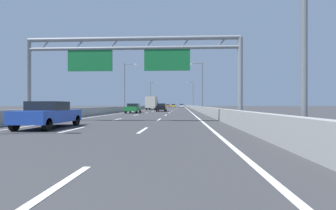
{
  "coord_description": "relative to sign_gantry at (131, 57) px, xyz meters",
  "views": [
    {
      "loc": [
        3.74,
        -0.14,
        1.28
      ],
      "look_at": [
        -1.19,
        89.8,
        1.11
      ],
      "focal_mm": 27.37,
      "sensor_mm": 36.0,
      "label": 1
    }
  ],
  "objects": [
    {
      "name": "ground_plane",
      "position": [
        0.06,
        81.19,
        -4.82
      ],
      "size": [
        260.0,
        260.0,
        0.0
      ],
      "primitive_type": "plane",
      "color": "#38383A"
    },
    {
      "name": "lane_dash_left_1",
      "position": [
        -1.74,
        -6.31,
        -4.81
      ],
      "size": [
        0.16,
        3.0,
        0.01
      ],
      "primitive_type": "cube",
      "color": "white",
      "rests_on": "ground_plane"
    },
    {
      "name": "lane_dash_left_2",
      "position": [
        -1.74,
        2.69,
        -4.81
      ],
      "size": [
        0.16,
        3.0,
        0.01
      ],
      "primitive_type": "cube",
      "color": "white",
      "rests_on": "ground_plane"
    },
    {
      "name": "lane_dash_left_3",
      "position": [
        -1.74,
        11.69,
        -4.81
      ],
      "size": [
        0.16,
        3.0,
        0.01
      ],
      "primitive_type": "cube",
      "color": "white",
      "rests_on": "ground_plane"
    },
    {
      "name": "lane_dash_left_4",
      "position": [
        -1.74,
        20.69,
        -4.81
      ],
      "size": [
        0.16,
        3.0,
        0.01
      ],
      "primitive_type": "cube",
      "color": "white",
      "rests_on": "ground_plane"
    },
    {
      "name": "lane_dash_left_5",
      "position": [
        -1.74,
        29.69,
        -4.81
      ],
      "size": [
        0.16,
        3.0,
        0.01
      ],
      "primitive_type": "cube",
      "color": "white",
      "rests_on": "ground_plane"
    },
    {
      "name": "lane_dash_left_6",
      "position": [
        -1.74,
        38.69,
        -4.81
      ],
      "size": [
        0.16,
        3.0,
        0.01
      ],
      "primitive_type": "cube",
      "color": "white",
      "rests_on": "ground_plane"
    },
    {
      "name": "lane_dash_left_7",
      "position": [
        -1.74,
        47.69,
        -4.81
      ],
      "size": [
        0.16,
        3.0,
        0.01
      ],
      "primitive_type": "cube",
      "color": "white",
      "rests_on": "ground_plane"
    },
    {
      "name": "lane_dash_left_8",
      "position": [
        -1.74,
        56.69,
        -4.81
      ],
      "size": [
        0.16,
        3.0,
        0.01
      ],
      "primitive_type": "cube",
      "color": "white",
      "rests_on": "ground_plane"
    },
    {
      "name": "lane_dash_left_9",
      "position": [
        -1.74,
        65.69,
        -4.81
      ],
      "size": [
        0.16,
        3.0,
        0.01
      ],
      "primitive_type": "cube",
      "color": "white",
      "rests_on": "ground_plane"
    },
    {
      "name": "lane_dash_left_10",
      "position": [
        -1.74,
        74.69,
        -4.81
      ],
      "size": [
        0.16,
        3.0,
        0.01
      ],
      "primitive_type": "cube",
      "color": "white",
      "rests_on": "ground_plane"
    },
    {
      "name": "lane_dash_left_11",
      "position": [
        -1.74,
        83.69,
        -4.81
      ],
      "size": [
        0.16,
        3.0,
        0.01
      ],
      "primitive_type": "cube",
      "color": "white",
      "rests_on": "ground_plane"
    },
    {
      "name": "lane_dash_left_12",
      "position": [
        -1.74,
        92.69,
        -4.81
      ],
      "size": [
        0.16,
        3.0,
        0.01
      ],
      "primitive_type": "cube",
      "color": "white",
      "rests_on": "ground_plane"
    },
    {
      "name": "lane_dash_left_13",
      "position": [
        -1.74,
        101.69,
        -4.81
      ],
      "size": [
        0.16,
        3.0,
        0.01
      ],
      "primitive_type": "cube",
      "color": "white",
      "rests_on": "ground_plane"
    },
    {
      "name": "lane_dash_left_14",
      "position": [
        -1.74,
        110.69,
        -4.81
      ],
      "size": [
        0.16,
        3.0,
        0.01
      ],
      "primitive_type": "cube",
      "color": "white",
      "rests_on": "ground_plane"
    },
    {
      "name": "lane_dash_left_15",
      "position": [
        -1.74,
        119.69,
        -4.81
      ],
      "size": [
        0.16,
        3.0,
        0.01
      ],
      "primitive_type": "cube",
      "color": "white",
      "rests_on": "ground_plane"
    },
    {
      "name": "lane_dash_left_16",
      "position": [
        -1.74,
        128.69,
        -4.81
      ],
      "size": [
        0.16,
        3.0,
        0.01
      ],
      "primitive_type": "cube",
      "color": "white",
      "rests_on": "ground_plane"
    },
    {
      "name": "lane_dash_left_17",
      "position": [
        -1.74,
        137.69,
        -4.81
      ],
      "size": [
        0.16,
        3.0,
        0.01
      ],
      "primitive_type": "cube",
      "color": "white",
      "rests_on": "ground_plane"
    },
    {
      "name": "lane_dash_right_0",
      "position": [
        1.86,
        -15.31,
        -4.81
      ],
      "size": [
        0.16,
        3.0,
        0.01
      ],
      "primitive_type": "cube",
      "color": "white",
      "rests_on": "ground_plane"
    },
    {
      "name": "lane_dash_right_1",
      "position": [
        1.86,
        -6.31,
        -4.81
      ],
      "size": [
        0.16,
        3.0,
        0.01
      ],
      "primitive_type": "cube",
      "color": "white",
      "rests_on": "ground_plane"
    },
    {
      "name": "lane_dash_right_2",
      "position": [
        1.86,
        2.69,
        -4.81
      ],
      "size": [
        0.16,
        3.0,
        0.01
      ],
      "primitive_type": "cube",
      "color": "white",
      "rests_on": "ground_plane"
    },
    {
      "name": "lane_dash_right_3",
      "position": [
        1.86,
        11.69,
        -4.81
      ],
      "size": [
        0.16,
        3.0,
        0.01
      ],
      "primitive_type": "cube",
      "color": "white",
      "rests_on": "ground_plane"
    },
    {
      "name": "lane_dash_right_4",
      "position": [
        1.86,
        20.69,
        -4.81
      ],
      "size": [
        0.16,
        3.0,
        0.01
      ],
      "primitive_type": "cube",
      "color": "white",
      "rests_on": "ground_plane"
    },
    {
      "name": "lane_dash_right_5",
      "position": [
        1.86,
        29.69,
        -4.81
      ],
      "size": [
        0.16,
        3.0,
        0.01
      ],
      "primitive_type": "cube",
      "color": "white",
      "rests_on": "ground_plane"
    },
    {
      "name": "lane_dash_right_6",
      "position": [
        1.86,
        38.69,
        -4.81
      ],
      "size": [
        0.16,
        3.0,
        0.01
      ],
      "primitive_type": "cube",
      "color": "white",
      "rests_on": "ground_plane"
    },
    {
      "name": "lane_dash_right_7",
      "position": [
        1.86,
        47.69,
        -4.81
      ],
      "size": [
        0.16,
        3.0,
        0.01
      ],
      "primitive_type": "cube",
      "color": "white",
      "rests_on": "ground_plane"
    },
    {
      "name": "lane_dash_right_8",
      "position": [
        1.86,
        56.69,
        -4.81
      ],
      "size": [
        0.16,
        3.0,
        0.01
      ],
      "primitive_type": "cube",
      "color": "white",
      "rests_on": "ground_plane"
    },
    {
      "name": "lane_dash_right_9",
      "position": [
        1.86,
        65.69,
        -4.81
      ],
      "size": [
        0.16,
        3.0,
        0.01
      ],
      "primitive_type": "cube",
      "color": "white",
      "rests_on": "ground_plane"
    },
    {
      "name": "lane_dash_right_10",
      "position": [
        1.86,
        74.69,
        -4.81
      ],
      "size": [
        0.16,
        3.0,
        0.01
      ],
      "primitive_type": "cube",
      "color": "white",
      "rests_on": "ground_plane"
    },
    {
      "name": "lane_dash_right_11",
      "position": [
        1.86,
        83.69,
        -4.81
      ],
      "size": [
        0.16,
        3.0,
        0.01
      ],
      "primitive_type": "cube",
      "color": "white",
      "rests_on": "ground_plane"
    },
    {
      "name": "lane_dash_right_12",
      "position": [
        1.86,
        92.69,
        -4.81
      ],
      "size": [
        0.16,
        3.0,
        0.01
      ],
      "primitive_type": "cube",
      "color": "white",
      "rests_on": "ground_plane"
    },
    {
      "name": "lane_dash_right_13",
      "position": [
        1.86,
        101.69,
        -4.81
      ],
      "size": [
        0.16,
        3.0,
        0.01
      ],
      "primitive_type": "cube",
      "color": "white",
      "rests_on": "ground_plane"
    },
    {
      "name": "lane_dash_right_14",
      "position": [
        1.86,
        110.69,
        -4.81
      ],
      "size": [
        0.16,
        3.0,
        0.01
      ],
      "primitive_type": "cube",
      "color": "white",
      "rests_on": "ground_plane"
    },
    {
      "name": "lane_dash_right_15",
      "position": [
        1.86,
        119.69,
        -4.81
      ],
      "size": [
        0.16,
        3.0,
        0.01
      ],
      "primitive_type": "cube",
      "color": "white",
      "rests_on": "ground_plane"
    },
    {
      "name": "lane_dash_right_16",
      "position": [
        1.86,
        128.69,
        -4.81
      ],
      "size": [
        0.16,
        3.0,
        0.01
      ],
      "primitive_type": "cube",
      "color": "white",
      "rests_on": "ground_plane"
    },
    {
      "name": "lane_dash_right_17",
      "position": [
        1.86,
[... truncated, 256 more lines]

